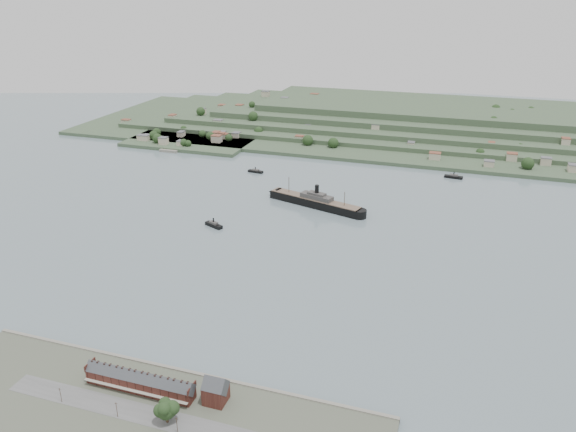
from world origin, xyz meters
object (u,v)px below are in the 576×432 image
(gabled_building, at_px, (216,391))
(steamship, at_px, (312,201))
(terrace_row, at_px, (140,382))
(tugboat, at_px, (214,225))
(fig_tree, at_px, (166,409))

(gabled_building, bearing_deg, steamship, 96.07)
(terrace_row, height_order, gabled_building, gabled_building)
(tugboat, bearing_deg, fig_tree, -69.97)
(steamship, relative_size, fig_tree, 8.11)
(tugboat, relative_size, fig_tree, 1.42)
(tugboat, height_order, fig_tree, fig_tree)
(steamship, height_order, tugboat, steamship)
(gabled_building, relative_size, tugboat, 0.82)
(gabled_building, xyz_separation_m, fig_tree, (-14.53, -19.28, 1.20))
(tugboat, distance_m, fig_tree, 220.06)
(terrace_row, distance_m, steamship, 260.79)
(tugboat, xyz_separation_m, fig_tree, (75.33, -206.63, 7.55))
(steamship, bearing_deg, tugboat, -132.12)
(gabled_building, bearing_deg, tugboat, 115.62)
(steamship, bearing_deg, fig_tree, -87.36)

